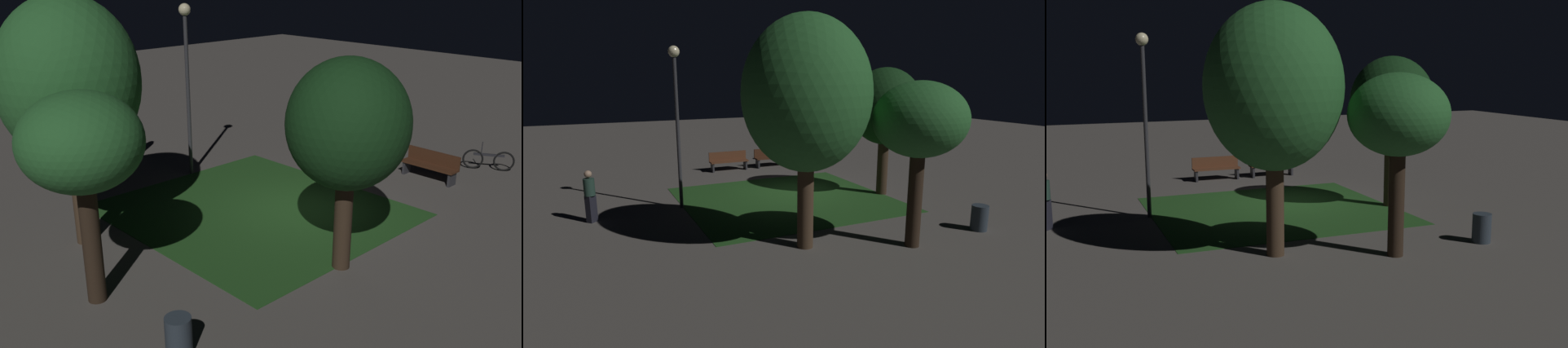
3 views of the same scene
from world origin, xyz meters
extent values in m
plane|color=#56514C|center=(0.00, 0.00, 0.00)|extent=(60.00, 60.00, 0.00)
cube|color=#23511E|center=(0.81, 0.92, 0.01)|extent=(7.20, 6.69, 0.01)
cube|color=#422314|center=(-1.12, -4.69, 0.45)|extent=(1.81, 0.50, 0.06)
cube|color=#422314|center=(-1.13, -4.90, 0.68)|extent=(1.80, 0.08, 0.40)
cube|color=#2D2D33|center=(-1.92, -4.69, 0.21)|extent=(0.08, 0.38, 0.42)
cube|color=#2D2D33|center=(-0.32, -4.70, 0.21)|extent=(0.08, 0.38, 0.42)
cube|color=brown|center=(1.12, -4.69, 0.45)|extent=(1.81, 0.50, 0.06)
cube|color=brown|center=(1.12, -4.90, 0.68)|extent=(1.80, 0.08, 0.40)
cube|color=#2D2D33|center=(0.32, -4.68, 0.21)|extent=(0.09, 0.39, 0.42)
cube|color=#2D2D33|center=(1.92, -4.71, 0.21)|extent=(0.09, 0.39, 0.42)
cylinder|color=#423021|center=(2.29, 5.20, 1.52)|extent=(0.42, 0.42, 3.05)
ellipsoid|color=#28662D|center=(2.29, 5.20, 3.93)|extent=(3.20, 3.20, 3.80)
cylinder|color=#38281C|center=(-2.81, 1.71, 1.28)|extent=(0.40, 0.40, 2.57)
ellipsoid|color=#143816|center=(-2.81, 1.71, 3.28)|extent=(2.60, 2.60, 2.78)
cylinder|color=#2D2116|center=(-0.29, 6.33, 1.34)|extent=(0.37, 0.37, 2.67)
ellipsoid|color=#28662D|center=(-0.29, 6.33, 3.32)|extent=(2.34, 2.34, 1.90)
cylinder|color=#333338|center=(4.45, 0.34, 2.48)|extent=(0.12, 0.12, 4.96)
sphere|color=#F4E5B2|center=(4.45, 0.34, 5.11)|extent=(0.36, 0.36, 0.36)
cylinder|color=#2D3842|center=(-2.87, 6.19, 0.37)|extent=(0.47, 0.47, 0.74)
torus|color=black|center=(-2.39, -7.14, 0.33)|extent=(0.60, 0.39, 0.66)
torus|color=black|center=(-1.57, -6.66, 0.33)|extent=(0.60, 0.39, 0.66)
cube|color=#232328|center=(-1.98, -6.90, 0.51)|extent=(0.84, 0.52, 0.08)
cylinder|color=#232328|center=(-1.77, -6.78, 0.73)|extent=(0.03, 0.03, 0.40)
cube|color=black|center=(7.25, 0.68, 0.42)|extent=(0.34, 0.34, 0.84)
cylinder|color=#233D33|center=(7.25, 0.68, 1.10)|extent=(0.32, 0.32, 0.52)
sphere|color=tan|center=(7.25, 0.68, 1.50)|extent=(0.22, 0.22, 0.22)
camera|label=1|loc=(-10.04, 11.09, 6.40)|focal=40.61mm
camera|label=2|loc=(7.36, 14.77, 4.37)|focal=30.33mm
camera|label=3|loc=(7.13, 18.74, 4.49)|focal=43.61mm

